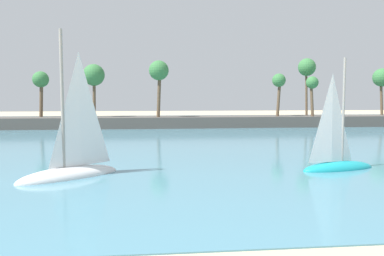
# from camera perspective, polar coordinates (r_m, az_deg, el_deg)

# --- Properties ---
(sea) EXTENTS (220.00, 91.56, 0.06)m
(sea) POSITION_cam_1_polar(r_m,az_deg,el_deg) (58.54, -4.25, -0.38)
(sea) COLOR teal
(sea) RESTS_ON ground
(palm_headland) EXTENTS (93.23, 6.00, 11.51)m
(palm_headland) POSITION_cam_1_polar(r_m,az_deg,el_deg) (64.30, -2.72, 1.92)
(palm_headland) COLOR #514C47
(palm_headland) RESTS_ON ground
(sailboat_near_shore) EXTENTS (6.60, 5.74, 9.82)m
(sailboat_near_shore) POSITION_cam_1_polar(r_m,az_deg,el_deg) (26.13, -16.96, -4.81)
(sailboat_near_shore) COLOR white
(sailboat_near_shore) RESTS_ON sea
(sailboat_mid_bay) EXTENTS (5.94, 3.01, 8.26)m
(sailboat_mid_bay) POSITION_cam_1_polar(r_m,az_deg,el_deg) (29.30, 20.13, -4.16)
(sailboat_mid_bay) COLOR teal
(sailboat_mid_bay) RESTS_ON sea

